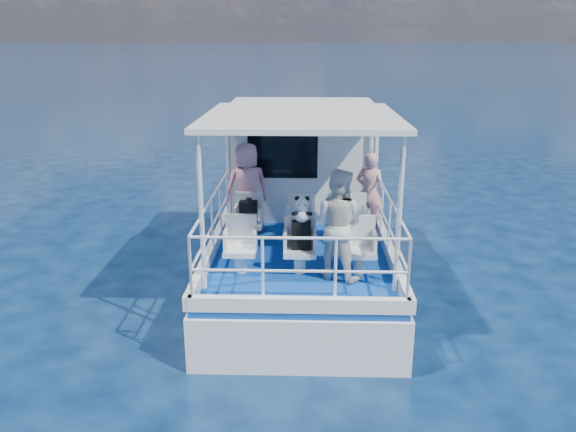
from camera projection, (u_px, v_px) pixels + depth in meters
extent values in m
plane|color=#071633|center=(300.00, 295.00, 9.86)|extent=(2000.00, 2000.00, 0.00)
cube|color=white|center=(301.00, 272.00, 10.82)|extent=(3.00, 7.00, 1.60)
cube|color=navy|center=(301.00, 231.00, 10.56)|extent=(2.90, 6.90, 0.10)
cube|color=white|center=(302.00, 157.00, 11.46)|extent=(2.85, 2.00, 2.20)
cube|color=white|center=(301.00, 117.00, 8.73)|extent=(3.00, 3.20, 0.08)
cylinder|color=white|center=(201.00, 214.00, 7.68)|extent=(0.07, 0.07, 2.20)
cylinder|color=white|center=(399.00, 216.00, 7.60)|extent=(0.07, 0.07, 2.20)
cylinder|color=white|center=(229.00, 168.00, 10.45)|extent=(0.07, 0.07, 2.20)
cylinder|color=white|center=(374.00, 169.00, 10.37)|extent=(0.07, 0.07, 2.20)
cube|color=silver|center=(249.00, 232.00, 9.75)|extent=(0.48, 0.46, 0.38)
cube|color=silver|center=(301.00, 233.00, 9.73)|extent=(0.48, 0.46, 0.38)
cube|color=silver|center=(353.00, 233.00, 9.70)|extent=(0.48, 0.46, 0.38)
cube|color=silver|center=(241.00, 260.00, 8.51)|extent=(0.48, 0.46, 0.38)
cube|color=silver|center=(300.00, 261.00, 8.49)|extent=(0.48, 0.46, 0.38)
cube|color=silver|center=(359.00, 261.00, 8.46)|extent=(0.48, 0.46, 0.38)
imported|color=pink|center=(247.00, 188.00, 10.13)|extent=(0.74, 0.65, 1.65)
imported|color=#F1A29C|center=(370.00, 192.00, 10.17)|extent=(0.63, 0.53, 1.48)
imported|color=silver|center=(337.00, 224.00, 8.15)|extent=(1.00, 0.92, 1.65)
cube|color=black|center=(248.00, 212.00, 9.55)|extent=(0.30, 0.17, 0.39)
cube|color=black|center=(301.00, 235.00, 8.38)|extent=(0.29, 0.16, 0.43)
cube|color=black|center=(249.00, 199.00, 9.49)|extent=(0.09, 0.06, 0.06)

